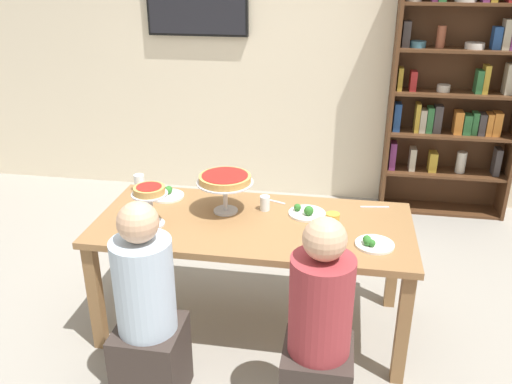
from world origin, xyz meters
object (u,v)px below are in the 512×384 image
Objects in this scene: television at (197,3)px; diner_near_left at (148,321)px; bookshelf at (456,90)px; salad_plate_spare at (307,212)px; salad_plate_far_diner at (167,194)px; beer_glass_amber_tall at (332,224)px; deep_dish_pizza_stand at (225,181)px; personal_pizza_stand at (150,196)px; water_glass_clear_spare at (147,202)px; cutlery_knife_near at (273,201)px; water_glass_clear_far at (139,183)px; cutlery_fork_near at (375,207)px; dining_table at (253,234)px; diner_near_right at (319,342)px; salad_plate_near_diner at (373,243)px; water_glass_clear_near at (265,203)px.

television is 0.81× the size of diner_near_left.
bookshelf is 9.76× the size of salad_plate_spare.
beer_glass_amber_tall reaches higher than salad_plate_far_diner.
deep_dish_pizza_stand is 0.46m from personal_pizza_stand.
television is 9.86× the size of water_glass_clear_spare.
television is 2.30m from cutlery_knife_near.
bookshelf is at bearing 36.54° from water_glass_clear_far.
personal_pizza_stand reaches higher than beer_glass_amber_tall.
television is at bearing -56.57° from cutlery_fork_near.
deep_dish_pizza_stand reaches higher than salad_plate_far_diner.
personal_pizza_stand reaches higher than deep_dish_pizza_stand.
deep_dish_pizza_stand is (-1.62, -1.90, -0.19)m from bookshelf.
deep_dish_pizza_stand is 0.52m from water_glass_clear_spare.
beer_glass_amber_tall is 1.16m from water_glass_clear_spare.
dining_table is 16.68× the size of water_glass_clear_far.
beer_glass_amber_tall is 1.37m from water_glass_clear_far.
diner_near_left is 1.56m from cutlery_fork_near.
diner_near_right is 8.81× the size of beer_glass_amber_tall.
water_glass_clear_spare is (-0.10, 0.20, -0.14)m from personal_pizza_stand.
diner_near_right is 12.14× the size of water_glass_clear_spare.
cutlery_fork_near and cutlery_knife_near have the same top height.
bookshelf is at bearing -106.83° from cutlery_knife_near.
bookshelf is 9.03× the size of personal_pizza_stand.
television reaches higher than water_glass_clear_spare.
cutlery_knife_near is (-1.35, -1.70, -0.39)m from bookshelf.
bookshelf is 2.21m from salad_plate_spare.
water_glass_clear_near is at bearing 151.48° from salad_plate_near_diner.
cutlery_knife_near is at bearing 34.36° from personal_pizza_stand.
deep_dish_pizza_stand is (-0.19, 0.11, 0.29)m from dining_table.
diner_near_left is at bearing -74.38° from personal_pizza_stand.
salad_plate_near_diner is at bearing -14.52° from dining_table.
salad_plate_near_diner is at bearing -55.51° from television.
diner_near_right reaches higher than salad_plate_near_diner.
diner_near_right is 0.65m from salad_plate_near_diner.
diner_near_right is 0.71m from beer_glass_amber_tall.
diner_near_left is 1.26m from salad_plate_near_diner.
water_glass_clear_spare reaches higher than salad_plate_far_diner.
diner_near_left is at bearing -124.34° from bookshelf.
beer_glass_amber_tall is 1.16× the size of water_glass_clear_far.
water_glass_clear_far is at bearing 119.28° from water_glass_clear_spare.
beer_glass_amber_tall reaches higher than cutlery_knife_near.
water_glass_clear_spare is (-1.12, 0.78, 0.30)m from diner_near_right.
bookshelf is at bearing -34.34° from diner_near_left.
television is at bearing 95.54° from water_glass_clear_spare.
personal_pizza_stand is at bearing 60.44° from diner_near_right.
cutlery_fork_near is at bearing -48.08° from diner_near_left.
diner_near_right is 1.40m from water_glass_clear_spare.
salad_plate_near_diner is at bearing -1.92° from personal_pizza_stand.
diner_near_right is 10.21× the size of water_glass_clear_far.
bookshelf reaches higher than water_glass_clear_far.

